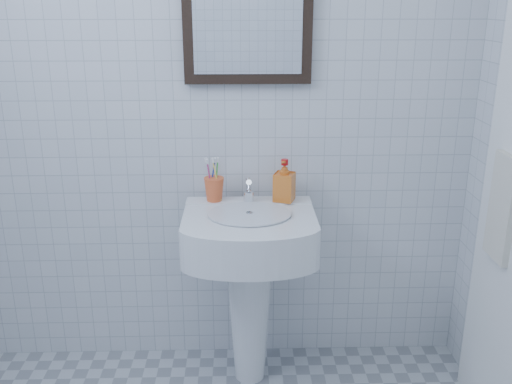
{
  "coord_description": "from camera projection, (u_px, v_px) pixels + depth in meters",
  "views": [
    {
      "loc": [
        0.13,
        -1.1,
        1.55
      ],
      "look_at": [
        0.19,
        0.86,
        0.89
      ],
      "focal_mm": 40.0,
      "sensor_mm": 36.0,
      "label": 1
    }
  ],
  "objects": [
    {
      "name": "wall_back",
      "position": [
        207.0,
        81.0,
        2.27
      ],
      "size": [
        2.2,
        0.02,
        2.5
      ],
      "primitive_type": "cube",
      "color": "silver",
      "rests_on": "ground"
    },
    {
      "name": "washbasin",
      "position": [
        249.0,
        268.0,
        2.3
      ],
      "size": [
        0.51,
        0.37,
        0.78
      ],
      "color": "white",
      "rests_on": "ground"
    },
    {
      "name": "faucet",
      "position": [
        249.0,
        192.0,
        2.3
      ],
      "size": [
        0.04,
        0.09,
        0.11
      ],
      "color": "silver",
      "rests_on": "washbasin"
    },
    {
      "name": "toothbrush_cup",
      "position": [
        214.0,
        189.0,
        2.31
      ],
      "size": [
        0.11,
        0.11,
        0.1
      ],
      "primitive_type": null,
      "rotation": [
        0.0,
        0.0,
        -0.4
      ],
      "color": "#E75B2D",
      "rests_on": "washbasin"
    },
    {
      "name": "soap_dispenser",
      "position": [
        284.0,
        180.0,
        2.3
      ],
      "size": [
        0.1,
        0.1,
        0.17
      ],
      "primitive_type": "imported",
      "rotation": [
        0.0,
        0.0,
        -0.34
      ],
      "color": "#D45114",
      "rests_on": "washbasin"
    },
    {
      "name": "wall_mirror",
      "position": [
        248.0,
        1.0,
        2.16
      ],
      "size": [
        0.5,
        0.04,
        0.62
      ],
      "color": "black",
      "rests_on": "wall_back"
    },
    {
      "name": "hand_towel",
      "position": [
        503.0,
        208.0,
        1.98
      ],
      "size": [
        0.03,
        0.16,
        0.38
      ],
      "primitive_type": "cube",
      "color": "silver",
      "rests_on": "towel_ring"
    }
  ]
}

